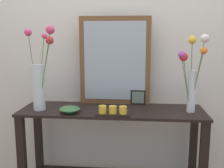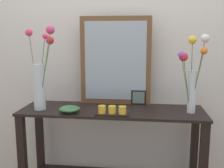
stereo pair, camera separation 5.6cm
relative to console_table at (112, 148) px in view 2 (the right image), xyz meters
The scene contains 8 objects.
wall_back 0.89m from the console_table, 90.00° to the left, with size 6.40×0.08×2.70m, color silver.
console_table is the anchor object (origin of this frame).
mirror_leaning 0.71m from the console_table, 88.04° to the left, with size 0.58×0.03×0.72m.
tall_vase_left 0.80m from the console_table, behind, with size 0.26×0.18×0.64m.
vase_right 0.86m from the console_table, ahead, with size 0.21×0.13×0.58m.
candle_tray 0.38m from the console_table, 82.75° to the right, with size 0.24×0.09×0.07m.
picture_frame_small 0.47m from the console_table, 40.44° to the left, with size 0.12×0.01×0.12m.
decorative_bowl 0.48m from the console_table, 158.09° to the right, with size 0.15×0.15×0.05m.
Camera 2 is at (0.24, -2.01, 1.41)m, focal length 43.23 mm.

